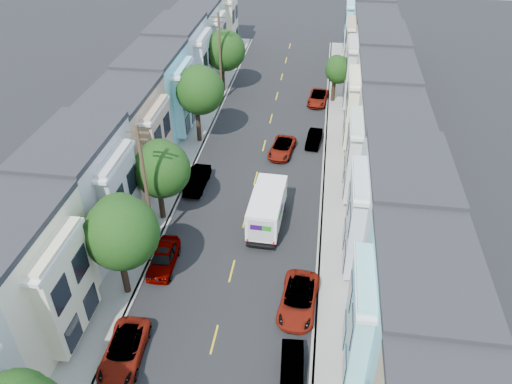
{
  "coord_description": "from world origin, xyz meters",
  "views": [
    {
      "loc": [
        5.31,
        -25.2,
        25.02
      ],
      "look_at": [
        0.77,
        6.83,
        2.2
      ],
      "focal_mm": 35.0,
      "sensor_mm": 36.0,
      "label": 1
    }
  ],
  "objects": [
    {
      "name": "tree_e",
      "position": [
        -6.3,
        30.51,
        5.06
      ],
      "size": [
        4.7,
        4.7,
        7.43
      ],
      "color": "black",
      "rests_on": "ground"
    },
    {
      "name": "parked_left_b",
      "position": [
        -4.9,
        -8.05,
        0.66
      ],
      "size": [
        2.47,
        4.88,
        1.32
      ],
      "primitive_type": "imported",
      "rotation": [
        0.0,
        0.0,
        0.06
      ],
      "color": "black",
      "rests_on": "ground"
    },
    {
      "name": "curb_left",
      "position": [
        -6.05,
        15.0,
        0.07
      ],
      "size": [
        0.3,
        70.0,
        0.15
      ],
      "primitive_type": "cube",
      "color": "gray",
      "rests_on": "ground"
    },
    {
      "name": "parked_right_b",
      "position": [
        4.9,
        -2.69,
        0.7
      ],
      "size": [
        2.67,
        5.22,
        1.41
      ],
      "primitive_type": "imported",
      "rotation": [
        0.0,
        0.0,
        -0.07
      ],
      "color": "silver",
      "rests_on": "ground"
    },
    {
      "name": "utility_pole_far",
      "position": [
        -6.3,
        28.0,
        5.15
      ],
      "size": [
        1.6,
        0.26,
        10.0
      ],
      "color": "#42301E",
      "rests_on": "ground"
    },
    {
      "name": "curb_right",
      "position": [
        6.05,
        15.0,
        0.07
      ],
      "size": [
        0.3,
        70.0,
        0.15
      ],
      "primitive_type": "cube",
      "color": "gray",
      "rests_on": "ground"
    },
    {
      "name": "tree_b",
      "position": [
        -6.3,
        -2.96,
        5.24
      ],
      "size": [
        4.7,
        4.7,
        7.61
      ],
      "color": "black",
      "rests_on": "ground"
    },
    {
      "name": "parked_right_d",
      "position": [
        4.9,
        28.8,
        0.63
      ],
      "size": [
        2.53,
        4.72,
        1.26
      ],
      "primitive_type": "imported",
      "rotation": [
        0.0,
        0.0,
        -0.1
      ],
      "color": "black",
      "rests_on": "ground"
    },
    {
      "name": "tree_far_r",
      "position": [
        6.89,
        29.42,
        3.85
      ],
      "size": [
        3.1,
        3.1,
        5.45
      ],
      "color": "black",
      "rests_on": "ground"
    },
    {
      "name": "parked_left_c",
      "position": [
        -4.9,
        -0.12,
        0.74
      ],
      "size": [
        1.93,
        4.64,
        1.48
      ],
      "primitive_type": "imported",
      "rotation": [
        0.0,
        0.0,
        0.04
      ],
      "color": "#989EA6",
      "rests_on": "ground"
    },
    {
      "name": "townhouse_row_right",
      "position": [
        11.15,
        15.0,
        0.0
      ],
      "size": [
        5.0,
        70.0,
        8.5
      ],
      "primitive_type": "cube",
      "color": "silver",
      "rests_on": "ground"
    },
    {
      "name": "parked_left_d",
      "position": [
        -4.9,
        10.01,
        0.72
      ],
      "size": [
        1.62,
        4.33,
        1.43
      ],
      "primitive_type": "imported",
      "rotation": [
        0.0,
        0.0,
        -0.02
      ],
      "color": "black",
      "rests_on": "ground"
    },
    {
      "name": "tree_d",
      "position": [
        -6.3,
        17.95,
        5.58
      ],
      "size": [
        4.7,
        4.7,
        7.96
      ],
      "color": "black",
      "rests_on": "ground"
    },
    {
      "name": "road_slab",
      "position": [
        0.0,
        15.0,
        0.01
      ],
      "size": [
        12.0,
        70.0,
        0.02
      ],
      "primitive_type": "cube",
      "color": "black",
      "rests_on": "ground"
    },
    {
      "name": "centerline",
      "position": [
        0.0,
        15.0,
        0.0
      ],
      "size": [
        0.12,
        70.0,
        0.01
      ],
      "primitive_type": "cube",
      "color": "gold",
      "rests_on": "ground"
    },
    {
      "name": "parked_right_c",
      "position": [
        4.9,
        19.08,
        0.61
      ],
      "size": [
        1.65,
        3.77,
        1.22
      ],
      "primitive_type": "imported",
      "rotation": [
        0.0,
        0.0,
        -0.1
      ],
      "color": "black",
      "rests_on": "ground"
    },
    {
      "name": "townhouse_row_left",
      "position": [
        -11.15,
        15.0,
        0.0
      ],
      "size": [
        5.0,
        70.0,
        8.5
      ],
      "primitive_type": "cube",
      "color": "silver",
      "rests_on": "ground"
    },
    {
      "name": "fedex_truck",
      "position": [
        1.81,
        5.57,
        1.66
      ],
      "size": [
        2.38,
        6.19,
        2.97
      ],
      "rotation": [
        0.0,
        0.0,
        -0.03
      ],
      "color": "white",
      "rests_on": "ground"
    },
    {
      "name": "lead_sedan",
      "position": [
        1.91,
        16.72,
        0.63
      ],
      "size": [
        2.67,
        4.77,
        1.26
      ],
      "primitive_type": "imported",
      "rotation": [
        0.0,
        0.0,
        -0.13
      ],
      "color": "black",
      "rests_on": "ground"
    },
    {
      "name": "utility_pole_near",
      "position": [
        -6.3,
        2.0,
        5.15
      ],
      "size": [
        1.6,
        0.26,
        10.0
      ],
      "color": "#42301E",
      "rests_on": "ground"
    },
    {
      "name": "sidewalk_left",
      "position": [
        -7.35,
        15.0,
        0.07
      ],
      "size": [
        2.6,
        70.0,
        0.15
      ],
      "primitive_type": "cube",
      "color": "gray",
      "rests_on": "ground"
    },
    {
      "name": "parked_right_a",
      "position": [
        4.9,
        -7.81,
        0.61
      ],
      "size": [
        1.51,
        3.72,
        1.22
      ],
      "primitive_type": "imported",
      "rotation": [
        0.0,
        0.0,
        0.06
      ],
      "color": "slate",
      "rests_on": "ground"
    },
    {
      "name": "tree_c",
      "position": [
        -6.3,
        5.25,
        4.67
      ],
      "size": [
        4.39,
        4.39,
        6.89
      ],
      "color": "black",
      "rests_on": "ground"
    },
    {
      "name": "ground",
      "position": [
        0.0,
        0.0,
        0.0
      ],
      "size": [
        160.0,
        160.0,
        0.0
      ],
      "primitive_type": "plane",
      "color": "black",
      "rests_on": "ground"
    },
    {
      "name": "sidewalk_right",
      "position": [
        7.35,
        15.0,
        0.07
      ],
      "size": [
        2.6,
        70.0,
        0.15
      ],
      "primitive_type": "cube",
      "color": "gray",
      "rests_on": "ground"
    }
  ]
}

